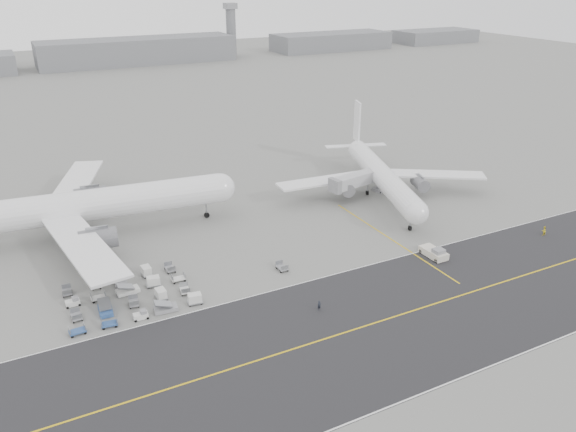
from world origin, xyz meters
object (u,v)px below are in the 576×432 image
airliner_a (77,207)px  ground_crew_a (319,306)px  ground_crew_b (544,231)px  pushback_tug (434,253)px  airliner_b (381,174)px  control_tower (231,29)px  jet_bridge (359,180)px

airliner_a → ground_crew_a: (29.66, -45.74, -5.67)m
airliner_a → ground_crew_b: size_ratio=33.89×
airliner_a → pushback_tug: 70.80m
airliner_a → ground_crew_a: airliner_a is taller
airliner_a → pushback_tug: (58.24, -39.85, -5.66)m
airliner_b → pushback_tug: size_ratio=6.72×
control_tower → ground_crew_b: size_ratio=16.09×
ground_crew_a → airliner_a: bearing=123.3°
control_tower → airliner_a: control_tower is taller
control_tower → jet_bridge: control_tower is taller
airliner_a → pushback_tug: bearing=-118.4°
ground_crew_a → pushback_tug: bearing=12.0°
ground_crew_b → ground_crew_a: bearing=10.0°
pushback_tug → ground_crew_a: (-28.58, -5.89, -0.01)m
airliner_b → ground_crew_a: airliner_b is taller
airliner_b → pushback_tug: (-9.76, -31.17, -4.28)m
jet_bridge → control_tower: bearing=64.1°
ground_crew_b → pushback_tug: bearing=0.7°
airliner_a → pushback_tug: airliner_a is taller
control_tower → airliner_b: 245.99m
ground_crew_b → airliner_b: bearing=-57.1°
control_tower → airliner_b: (-57.59, -238.90, -11.10)m
airliner_a → jet_bridge: airliner_a is taller
control_tower → ground_crew_a: 292.56m
control_tower → airliner_b: bearing=-103.6°
pushback_tug → jet_bridge: jet_bridge is taller
pushback_tug → ground_crew_b: size_ratio=3.84×
control_tower → pushback_tug: 278.77m
pushback_tug → ground_crew_b: 26.55m
airliner_a → ground_crew_b: 94.96m
airliner_b → jet_bridge: bearing=-167.1°
control_tower → pushback_tug: control_tower is taller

